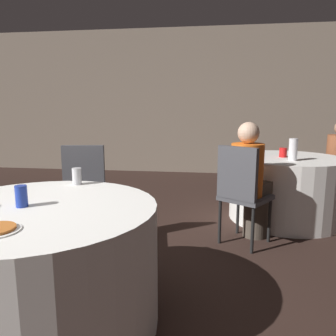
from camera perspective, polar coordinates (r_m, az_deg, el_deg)
The scene contains 12 objects.
ground_plane at distance 2.33m, azimuth -25.39°, elevation -23.90°, with size 16.00×16.00×0.00m, color black.
wall_back at distance 6.66m, azimuth -2.00°, elevation 11.37°, with size 16.00×0.06×2.80m.
table_near at distance 2.12m, azimuth -21.09°, elevation -15.73°, with size 1.35×1.35×0.73m.
table_far at distance 4.04m, azimuth 19.79°, elevation -3.32°, with size 1.27×1.27×0.73m.
chair_near_north at distance 3.05m, azimuth -14.69°, elevation -3.46°, with size 0.46×0.47×0.95m.
chair_far_southwest at distance 3.07m, azimuth 12.62°, elevation -3.29°, with size 0.55×0.55×0.95m.
person_orange_shirt at distance 3.22m, azimuth 14.15°, elevation -2.55°, with size 0.42×0.45×1.16m.
person_floral_shirt at distance 4.69m, azimuth 27.01°, elevation 0.47°, with size 0.46×0.44×1.12m.
soda_can_blue at distance 2.01m, azimuth -24.17°, elevation -4.50°, with size 0.07×0.07×0.12m.
soda_can_silver at distance 2.46m, azimuth -15.60°, elevation -1.40°, with size 0.07×0.07×0.12m.
bottle_far at distance 3.72m, azimuth 20.95°, elevation 3.01°, with size 0.09×0.09×0.24m.
cup_far at distance 3.95m, azimuth 19.40°, elevation 2.56°, with size 0.08×0.08×0.11m.
Camera 1 is at (1.14, -1.58, 1.27)m, focal length 35.00 mm.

